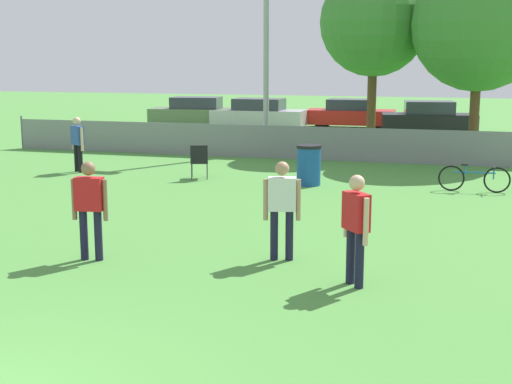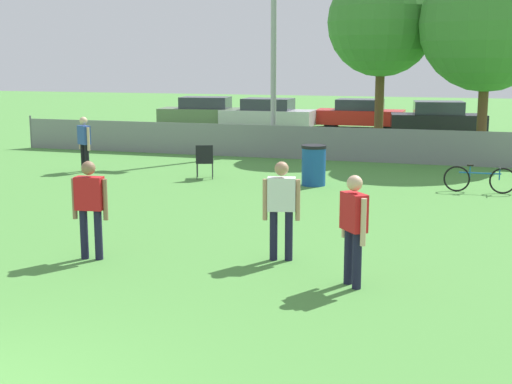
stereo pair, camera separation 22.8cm
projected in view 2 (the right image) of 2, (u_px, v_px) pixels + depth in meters
The scene contains 15 objects.
fence_backline at pixel (328, 144), 23.36m from camera, with size 22.75×0.07×1.21m.
light_pole at pixel (274, 16), 24.53m from camera, with size 0.90×0.36×7.97m.
tree_near_pole at pixel (382, 22), 24.79m from camera, with size 3.78×3.78×6.45m.
tree_far_right at pixel (488, 24), 22.74m from camera, with size 4.34×4.34×6.57m.
player_defender_red at pixel (354, 222), 10.24m from camera, with size 0.46×0.49×1.65m.
player_receiver_white at pixel (281, 203), 11.60m from camera, with size 0.60×0.32×1.65m.
player_thrower_red at pixel (90, 202), 11.66m from camera, with size 0.61×0.28×1.65m.
spectator_in_blue at pixel (84, 140), 20.93m from camera, with size 0.52×0.41×1.62m.
folding_chair_sideline at pixel (205, 159), 19.73m from camera, with size 0.61×0.61×0.95m.
bicycle_sideline at pixel (480, 179), 17.69m from camera, with size 1.75×0.44×0.70m.
trash_bin at pixel (314, 165), 18.70m from camera, with size 0.66×0.66×1.06m.
parked_car_olive at pixel (206, 113), 35.02m from camera, with size 4.68×2.32×1.47m.
parked_car_silver at pixel (268, 114), 34.04m from camera, with size 4.45×1.81×1.45m.
parked_car_red at pixel (360, 114), 34.32m from camera, with size 4.23×1.87×1.40m.
parked_car_dark at pixel (438, 119), 31.32m from camera, with size 4.27×2.26×1.47m.
Camera 2 is at (4.75, -4.89, 3.26)m, focal length 50.00 mm.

